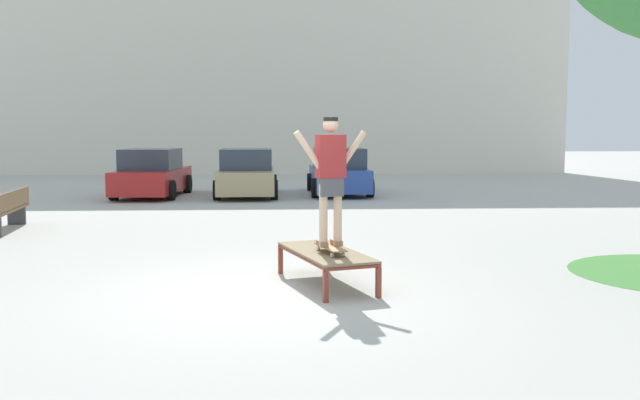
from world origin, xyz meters
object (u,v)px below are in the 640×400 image
object	(u,v)px
skate_box	(326,254)
park_bench	(7,209)
car_tan	(247,174)
car_blue	(339,173)
skateboard	(331,247)
car_red	(152,175)
skater	(331,172)

from	to	relation	value
skate_box	park_bench	size ratio (longest dim) A/B	0.84
skate_box	car_tan	xyz separation A→B (m)	(-1.74, 13.00, 0.28)
car_blue	park_bench	size ratio (longest dim) A/B	1.74
skateboard	car_red	world-z (taller)	car_red
skater	park_bench	bearing A→B (deg)	138.23
car_red	car_blue	bearing A→B (deg)	5.48
skate_box	car_blue	xyz separation A→B (m)	(1.23, 13.59, 0.28)
skater	car_tan	world-z (taller)	skater
skateboard	car_blue	world-z (taller)	car_blue
car_tan	skater	bearing A→B (deg)	-82.26
skater	car_red	size ratio (longest dim) A/B	0.40
skate_box	car_tan	size ratio (longest dim) A/B	0.48
skateboard	skater	xyz separation A→B (m)	(-0.00, 0.00, 0.99)
skate_box	car_tan	world-z (taller)	car_tan
skater	car_red	world-z (taller)	skater
skate_box	skateboard	size ratio (longest dim) A/B	2.48
car_red	park_bench	xyz separation A→B (m)	(-1.59, -7.52, -0.24)
car_tan	car_blue	size ratio (longest dim) A/B	1.00
skate_box	car_tan	bearing A→B (deg)	97.61
car_blue	park_bench	distance (m)	11.05
car_red	car_blue	xyz separation A→B (m)	(5.93, 0.57, 0.00)
skate_box	car_red	xyz separation A→B (m)	(-4.70, 13.02, 0.28)
park_bench	skater	bearing A→B (deg)	-41.77
skateboard	car_tan	distance (m)	13.29
car_red	car_tan	bearing A→B (deg)	-0.55
skate_box	car_tan	distance (m)	13.11
skateboard	skater	bearing A→B (deg)	105.15
skateboard	car_blue	xyz separation A→B (m)	(1.17, 13.76, 0.15)
skater	skate_box	bearing A→B (deg)	107.53
skate_box	car_red	bearing A→B (deg)	109.85
skater	car_blue	xyz separation A→B (m)	(1.17, 13.76, -0.84)
car_red	car_blue	size ratio (longest dim) A/B	1.01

